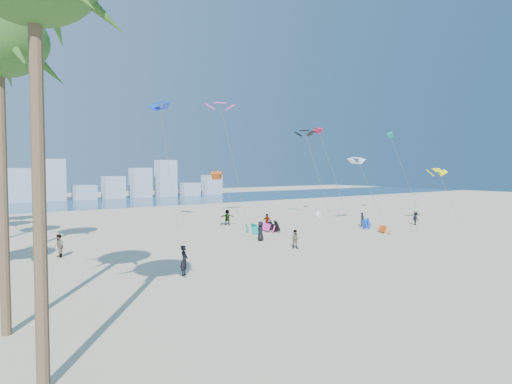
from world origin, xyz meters
TOP-DOWN VIEW (x-y plane):
  - ground at (0.00, 0.00)m, footprint 220.00×220.00m
  - ocean at (0.00, 72.00)m, footprint 220.00×220.00m
  - kitesurfer_near at (-9.19, 7.20)m, footprint 0.81×0.81m
  - kitesurfer_mid at (3.00, 10.58)m, footprint 0.91×0.97m
  - kitesurfers_far at (6.69, 20.18)m, footprint 39.76×14.57m
  - grounded_kites at (12.52, 19.05)m, footprint 18.02×18.31m
  - flying_kites at (13.09, 25.10)m, footprint 34.94×21.82m
  - distant_skyline at (-1.19, 82.00)m, footprint 85.00×3.00m

SIDE VIEW (x-z plane):
  - ground at x=0.00m, z-range 0.00..0.00m
  - ocean at x=0.00m, z-range 0.01..0.01m
  - grounded_kites at x=12.52m, z-range -0.04..0.94m
  - kitesurfer_mid at x=3.00m, z-range 0.00..1.58m
  - kitesurfers_far at x=6.69m, z-range -0.04..1.78m
  - kitesurfer_near at x=-9.19m, z-range 0.00..1.90m
  - distant_skyline at x=-1.19m, z-range -1.11..7.29m
  - flying_kites at x=13.09m, z-range 3.46..18.73m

